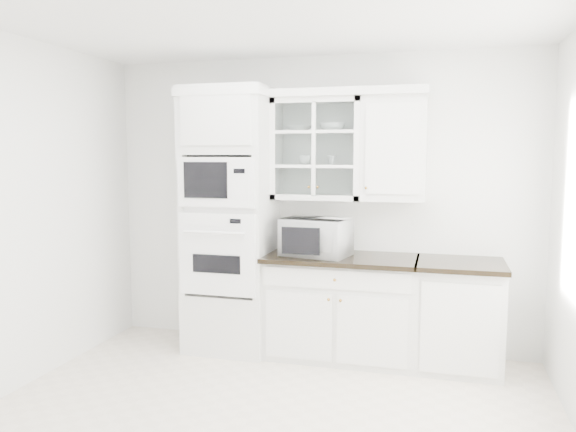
% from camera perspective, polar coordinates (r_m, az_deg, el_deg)
% --- Properties ---
extents(ground, '(4.00, 3.50, 0.01)m').
position_cam_1_polar(ground, '(3.97, -2.83, -20.64)').
color(ground, beige).
rests_on(ground, ground).
extents(room_shell, '(4.00, 3.50, 2.70)m').
position_cam_1_polar(room_shell, '(3.95, -1.00, 5.92)').
color(room_shell, white).
rests_on(room_shell, ground).
extents(oven_column, '(0.76, 0.68, 2.40)m').
position_cam_1_polar(oven_column, '(5.17, -5.87, -0.46)').
color(oven_column, silver).
rests_on(oven_column, ground).
extents(base_cabinet_run, '(1.32, 0.67, 0.92)m').
position_cam_1_polar(base_cabinet_run, '(5.06, 5.42, -9.10)').
color(base_cabinet_run, silver).
rests_on(base_cabinet_run, ground).
extents(extra_base_cabinet, '(0.72, 0.67, 0.92)m').
position_cam_1_polar(extra_base_cabinet, '(5.00, 16.95, -9.57)').
color(extra_base_cabinet, silver).
rests_on(extra_base_cabinet, ground).
extents(upper_cabinet_glass, '(0.80, 0.33, 0.90)m').
position_cam_1_polar(upper_cabinet_glass, '(5.07, 3.05, 6.80)').
color(upper_cabinet_glass, silver).
rests_on(upper_cabinet_glass, room_shell).
extents(upper_cabinet_solid, '(0.55, 0.33, 0.90)m').
position_cam_1_polar(upper_cabinet_solid, '(4.96, 10.74, 6.71)').
color(upper_cabinet_solid, silver).
rests_on(upper_cabinet_solid, room_shell).
extents(crown_molding, '(2.14, 0.38, 0.07)m').
position_cam_1_polar(crown_molding, '(5.09, 1.84, 12.27)').
color(crown_molding, white).
rests_on(crown_molding, room_shell).
extents(countertop_microwave, '(0.65, 0.57, 0.33)m').
position_cam_1_polar(countertop_microwave, '(4.94, 2.95, -2.10)').
color(countertop_microwave, white).
rests_on(countertop_microwave, base_cabinet_run).
extents(bowl_a, '(0.26, 0.26, 0.05)m').
position_cam_1_polar(bowl_a, '(5.13, 1.16, 8.88)').
color(bowl_a, white).
rests_on(bowl_a, upper_cabinet_glass).
extents(bowl_b, '(0.25, 0.25, 0.07)m').
position_cam_1_polar(bowl_b, '(5.05, 4.53, 9.00)').
color(bowl_b, white).
rests_on(bowl_b, upper_cabinet_glass).
extents(cup_a, '(0.12, 0.12, 0.08)m').
position_cam_1_polar(cup_a, '(5.09, 1.72, 5.69)').
color(cup_a, white).
rests_on(cup_a, upper_cabinet_glass).
extents(cup_b, '(0.12, 0.12, 0.09)m').
position_cam_1_polar(cup_b, '(5.05, 4.52, 5.68)').
color(cup_b, white).
rests_on(cup_b, upper_cabinet_glass).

